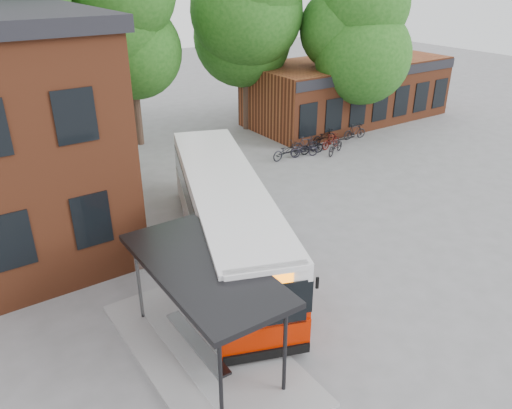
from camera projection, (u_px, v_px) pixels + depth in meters
ground at (308, 283)px, 16.95m from camera, size 100.00×100.00×0.00m
shop_row at (348, 90)px, 34.11m from camera, size 14.00×6.20×4.00m
bus_shelter at (205, 310)px, 13.29m from camera, size 3.60×7.00×2.90m
bike_rail at (321, 147)px, 29.01m from camera, size 5.20×0.10×0.38m
tree_1 at (132, 55)px, 27.85m from camera, size 7.92×7.92×10.40m
tree_2 at (246, 42)px, 30.53m from camera, size 7.92×7.92×11.00m
tree_3 at (350, 58)px, 30.46m from camera, size 7.04×7.04×9.28m
city_bus at (225, 218)px, 17.98m from camera, size 6.54×11.99×3.01m
bicycle_0 at (286, 151)px, 27.52m from camera, size 1.88×0.75×0.97m
bicycle_1 at (306, 144)px, 28.63m from camera, size 1.60×0.89×0.93m
bicycle_2 at (304, 150)px, 27.89m from camera, size 1.70×0.99×0.84m
bicycle_3 at (312, 146)px, 28.31m from camera, size 1.54×0.64×0.90m
bicycle_4 at (335, 146)px, 28.32m from camera, size 1.86×1.28×0.92m
bicycle_5 at (331, 141)px, 29.17m from camera, size 1.56×0.62×0.91m
bicycle_6 at (324, 136)px, 29.97m from camera, size 1.69×0.60×0.89m
bicycle_7 at (355, 132)px, 30.75m from camera, size 1.63×0.68×0.95m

